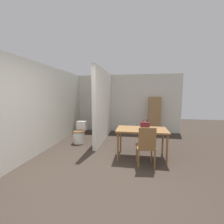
# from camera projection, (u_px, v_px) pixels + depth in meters

# --- Properties ---
(ground_plane) EXTENTS (16.00, 16.00, 0.00)m
(ground_plane) POSITION_uv_depth(u_px,v_px,m) (101.00, 180.00, 2.87)
(ground_plane) COLOR #382D26
(wall_back) EXTENTS (4.97, 0.12, 2.50)m
(wall_back) POSITION_uv_depth(u_px,v_px,m) (122.00, 103.00, 6.67)
(wall_back) COLOR silver
(wall_back) RESTS_ON ground_plane
(wall_left) EXTENTS (0.12, 4.96, 2.50)m
(wall_left) POSITION_uv_depth(u_px,v_px,m) (55.00, 106.00, 5.01)
(wall_left) COLOR silver
(wall_left) RESTS_ON ground_plane
(partition_wall) EXTENTS (0.12, 2.54, 2.50)m
(partition_wall) POSITION_uv_depth(u_px,v_px,m) (104.00, 105.00, 5.46)
(partition_wall) COLOR silver
(partition_wall) RESTS_ON ground_plane
(dining_table) EXTENTS (1.28, 0.73, 0.76)m
(dining_table) POSITION_uv_depth(u_px,v_px,m) (142.00, 132.00, 3.84)
(dining_table) COLOR brown
(dining_table) RESTS_ON ground_plane
(wooden_chair) EXTENTS (0.46, 0.46, 0.93)m
(wooden_chair) POSITION_uv_depth(u_px,v_px,m) (146.00, 145.00, 3.36)
(wooden_chair) COLOR brown
(wooden_chair) RESTS_ON ground_plane
(toilet) EXTENTS (0.40, 0.55, 0.70)m
(toilet) POSITION_uv_depth(u_px,v_px,m) (80.00, 134.00, 5.13)
(toilet) COLOR white
(toilet) RESTS_ON ground_plane
(handbag) EXTENTS (0.22, 0.10, 0.26)m
(handbag) POSITION_uv_depth(u_px,v_px,m) (145.00, 126.00, 3.71)
(handbag) COLOR maroon
(handbag) RESTS_ON dining_table
(wooden_cabinet) EXTENTS (0.49, 0.35, 1.55)m
(wooden_cabinet) POSITION_uv_depth(u_px,v_px,m) (154.00, 115.00, 6.26)
(wooden_cabinet) COLOR #997047
(wooden_cabinet) RESTS_ON ground_plane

